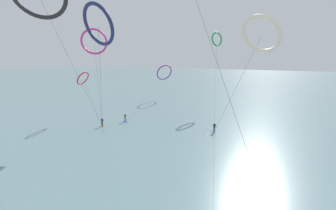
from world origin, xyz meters
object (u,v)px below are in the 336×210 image
object	(u,v)px
kite_ivory	(262,33)
surfer_amber	(102,123)
kite_emerald	(217,39)
kite_navy	(98,25)
kite_magenta	(94,41)
surfer_cobalt	(125,118)
kite_violet	(164,73)
surfer_teal	(214,128)
kite_crimson	(83,78)

from	to	relation	value
kite_ivory	surfer_amber	bearing A→B (deg)	142.67
kite_emerald	kite_ivory	world-z (taller)	kite_emerald
kite_navy	kite_magenta	bearing A→B (deg)	-32.72
surfer_cobalt	kite_ivory	xyz separation A→B (m)	(24.07, -8.62, 15.01)
surfer_cobalt	kite_navy	size ratio (longest dim) A/B	0.09
surfer_cobalt	kite_navy	bearing A→B (deg)	-176.44
surfer_cobalt	kite_violet	world-z (taller)	kite_violet
surfer_amber	kite_emerald	xyz separation A→B (m)	(16.26, 29.63, 16.74)
kite_violet	surfer_cobalt	bearing A→B (deg)	43.59
kite_magenta	kite_violet	xyz separation A→B (m)	(2.07, 28.74, -7.74)
surfer_amber	kite_navy	world-z (taller)	kite_navy
surfer_teal	surfer_cobalt	distance (m)	17.97
surfer_teal	surfer_amber	world-z (taller)	same
kite_magenta	kite_emerald	bearing A→B (deg)	11.93
surfer_teal	kite_crimson	bearing A→B (deg)	-50.59
surfer_teal	kite_emerald	bearing A→B (deg)	-131.74
surfer_teal	kite_crimson	size ratio (longest dim) A/B	0.17
kite_emerald	kite_navy	size ratio (longest dim) A/B	1.42
kite_ivory	kite_navy	size ratio (longest dim) A/B	0.95
surfer_cobalt	kite_crimson	bearing A→B (deg)	67.55
surfer_cobalt	kite_crimson	xyz separation A→B (m)	(-10.18, 0.20, 7.73)
surfer_amber	kite_violet	world-z (taller)	kite_violet
surfer_amber	kite_magenta	world-z (taller)	kite_magenta
kite_magenta	kite_crimson	distance (m)	9.99
surfer_cobalt	surfer_amber	size ratio (longest dim) A/B	1.00
kite_emerald	kite_violet	xyz separation A→B (m)	(-15.65, 0.35, -9.48)
kite_magenta	kite_ivory	size ratio (longest dim) A/B	1.01
kite_violet	surfer_teal	bearing A→B (deg)	77.45
surfer_teal	surfer_amber	distance (m)	21.04
surfer_cobalt	surfer_amber	bearing A→B (deg)	126.25
kite_ivory	kite_crimson	xyz separation A→B (m)	(-34.24, 8.82, -7.27)
surfer_cobalt	kite_magenta	bearing A→B (deg)	103.46
kite_magenta	surfer_teal	bearing A→B (deg)	-37.33
surfer_amber	kite_crimson	size ratio (longest dim) A/B	0.17
kite_emerald	kite_crimson	xyz separation A→B (m)	(-23.89, -25.40, -9.01)
surfer_amber	kite_ivory	distance (m)	30.90
surfer_cobalt	kite_crimson	size ratio (longest dim) A/B	0.17
surfer_amber	kite_emerald	world-z (taller)	kite_emerald
surfer_amber	kite_crimson	distance (m)	11.65
surfer_teal	surfer_amber	xyz separation A→B (m)	(-20.52, -4.63, 0.00)
kite_ivory	kite_crimson	world-z (taller)	kite_ivory
surfer_cobalt	kite_emerald	bearing A→B (deg)	-49.50
kite_violet	kite_emerald	bearing A→B (deg)	128.01
surfer_cobalt	surfer_amber	distance (m)	4.77
kite_crimson	kite_navy	bearing A→B (deg)	46.47
surfer_teal	kite_violet	bearing A→B (deg)	-103.27
kite_magenta	kite_crimson	bearing A→B (deg)	108.06
surfer_cobalt	kite_violet	xyz separation A→B (m)	(-1.95, 25.95, 7.26)
kite_crimson	surfer_cobalt	bearing A→B (deg)	87.50
surfer_cobalt	kite_violet	distance (m)	27.02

